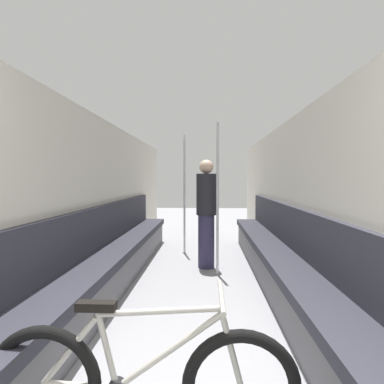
% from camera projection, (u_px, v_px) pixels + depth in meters
% --- Properties ---
extents(wall_left, '(0.10, 10.33, 2.15)m').
position_uv_depth(wall_left, '(92.00, 201.00, 4.29)').
color(wall_left, beige).
rests_on(wall_left, ground).
extents(wall_right, '(0.10, 10.33, 2.15)m').
position_uv_depth(wall_right, '(301.00, 201.00, 4.17)').
color(wall_right, beige).
rests_on(wall_right, ground).
extents(bench_seat_row_left, '(0.46, 6.21, 1.01)m').
position_uv_depth(bench_seat_row_left, '(112.00, 260.00, 4.28)').
color(bench_seat_row_left, '#5B5B60').
rests_on(bench_seat_row_left, ground).
extents(bench_seat_row_right, '(0.46, 6.21, 1.01)m').
position_uv_depth(bench_seat_row_right, '(280.00, 262.00, 4.19)').
color(bench_seat_row_right, '#5B5B60').
rests_on(bench_seat_row_right, ground).
extents(bicycle, '(1.61, 0.46, 0.78)m').
position_uv_depth(bicycle, '(141.00, 382.00, 1.73)').
color(bicycle, black).
rests_on(bicycle, ground).
extents(grab_pole_near, '(0.08, 0.08, 2.13)m').
position_uv_depth(grab_pole_near, '(218.00, 201.00, 4.78)').
color(grab_pole_near, gray).
rests_on(grab_pole_near, ground).
extents(grab_pole_far, '(0.08, 0.08, 2.13)m').
position_uv_depth(grab_pole_far, '(184.00, 196.00, 6.15)').
color(grab_pole_far, gray).
rests_on(grab_pole_far, ground).
extents(passenger_standing, '(0.30, 0.30, 1.64)m').
position_uv_depth(passenger_standing, '(206.00, 212.00, 5.16)').
color(passenger_standing, '#332D4C').
rests_on(passenger_standing, ground).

